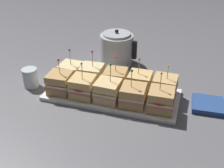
% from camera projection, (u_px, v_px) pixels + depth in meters
% --- Properties ---
extents(ground_plane, '(6.00, 6.00, 0.00)m').
position_uv_depth(ground_plane, '(112.00, 97.00, 1.28)').
color(ground_plane, slate).
extents(serving_platter, '(0.60, 0.26, 0.02)m').
position_uv_depth(serving_platter, '(112.00, 95.00, 1.27)').
color(serving_platter, white).
rests_on(serving_platter, ground_plane).
extents(sandwich_front_far_left, '(0.11, 0.11, 0.17)m').
position_uv_depth(sandwich_front_far_left, '(60.00, 83.00, 1.26)').
color(sandwich_front_far_left, tan).
rests_on(sandwich_front_far_left, serving_platter).
extents(sandwich_front_left, '(0.11, 0.11, 0.17)m').
position_uv_depth(sandwich_front_left, '(83.00, 87.00, 1.23)').
color(sandwich_front_left, tan).
rests_on(sandwich_front_left, serving_platter).
extents(sandwich_front_center, '(0.11, 0.11, 0.18)m').
position_uv_depth(sandwich_front_center, '(108.00, 91.00, 1.20)').
color(sandwich_front_center, '#DBB77A').
rests_on(sandwich_front_center, serving_platter).
extents(sandwich_front_right, '(0.11, 0.11, 0.17)m').
position_uv_depth(sandwich_front_right, '(133.00, 96.00, 1.17)').
color(sandwich_front_right, tan).
rests_on(sandwich_front_right, serving_platter).
extents(sandwich_front_far_right, '(0.11, 0.11, 0.17)m').
position_uv_depth(sandwich_front_far_right, '(161.00, 100.00, 1.14)').
color(sandwich_front_far_right, tan).
rests_on(sandwich_front_far_right, serving_platter).
extents(sandwich_back_far_left, '(0.11, 0.11, 0.17)m').
position_uv_depth(sandwich_back_far_left, '(71.00, 72.00, 1.35)').
color(sandwich_back_far_left, beige).
rests_on(sandwich_back_far_left, serving_platter).
extents(sandwich_back_left, '(0.11, 0.11, 0.17)m').
position_uv_depth(sandwich_back_left, '(92.00, 75.00, 1.32)').
color(sandwich_back_left, beige).
rests_on(sandwich_back_left, serving_platter).
extents(sandwich_back_center, '(0.11, 0.11, 0.16)m').
position_uv_depth(sandwich_back_center, '(116.00, 79.00, 1.29)').
color(sandwich_back_center, tan).
rests_on(sandwich_back_center, serving_platter).
extents(sandwich_back_right, '(0.11, 0.11, 0.16)m').
position_uv_depth(sandwich_back_right, '(140.00, 83.00, 1.26)').
color(sandwich_back_right, tan).
rests_on(sandwich_back_right, serving_platter).
extents(sandwich_back_far_right, '(0.11, 0.11, 0.16)m').
position_uv_depth(sandwich_back_far_right, '(165.00, 86.00, 1.23)').
color(sandwich_back_far_right, tan).
rests_on(sandwich_back_far_right, serving_platter).
extents(kettle_steel, '(0.20, 0.18, 0.19)m').
position_uv_depth(kettle_steel, '(117.00, 49.00, 1.53)').
color(kettle_steel, '#B7BABF').
rests_on(kettle_steel, ground_plane).
extents(drinking_glass, '(0.07, 0.07, 0.09)m').
position_uv_depth(drinking_glass, '(30.00, 78.00, 1.34)').
color(drinking_glass, silver).
rests_on(drinking_glass, ground_plane).
extents(napkin_stack, '(0.14, 0.14, 0.02)m').
position_uv_depth(napkin_stack, '(208.00, 105.00, 1.20)').
color(napkin_stack, navy).
rests_on(napkin_stack, ground_plane).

